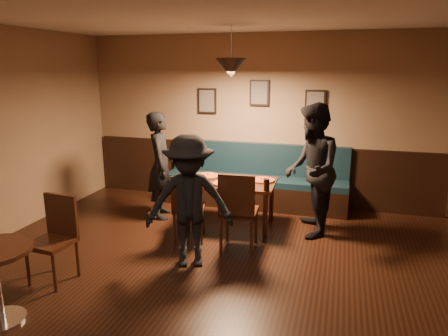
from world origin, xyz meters
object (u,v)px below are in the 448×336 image
at_px(diner_left, 161,165).
at_px(tabasco_bottle, 264,181).
at_px(dining_table, 231,204).
at_px(cafe_chair_far, 51,241).
at_px(booth_bench, 254,177).
at_px(chair_near_right, 239,210).
at_px(soda_glass, 267,185).
at_px(diner_right, 311,170).
at_px(diner_front, 189,202).
at_px(chair_near_left, 189,206).

xyz_separation_m(diner_left, tabasco_bottle, (1.63, -0.18, -0.07)).
height_order(dining_table, cafe_chair_far, cafe_chair_far).
relative_size(booth_bench, chair_near_right, 2.95).
relative_size(chair_near_right, soda_glass, 6.18).
bearing_deg(diner_right, chair_near_right, -57.40).
distance_m(diner_front, soda_glass, 1.20).
bearing_deg(chair_near_left, tabasco_bottle, 15.10).
relative_size(dining_table, tabasco_bottle, 10.24).
xyz_separation_m(dining_table, diner_right, (1.12, 0.03, 0.57)).
xyz_separation_m(diner_front, soda_glass, (0.71, 0.97, -0.01)).
distance_m(dining_table, diner_left, 1.22).
height_order(chair_near_left, diner_right, diner_right).
xyz_separation_m(dining_table, cafe_chair_far, (-1.41, -2.07, 0.13)).
relative_size(chair_near_left, diner_right, 0.51).
xyz_separation_m(diner_right, soda_glass, (-0.54, -0.36, -0.15)).
bearing_deg(diner_front, dining_table, 64.90).
bearing_deg(diner_front, cafe_chair_far, -168.10).
distance_m(booth_bench, chair_near_left, 1.67).
height_order(diner_front, soda_glass, diner_front).
bearing_deg(diner_left, dining_table, -113.04).
bearing_deg(tabasco_bottle, soda_glass, -72.72).
distance_m(chair_near_left, cafe_chair_far, 1.77).
xyz_separation_m(chair_near_left, diner_left, (-0.72, 0.70, 0.35)).
bearing_deg(cafe_chair_far, chair_near_left, -120.06).
relative_size(diner_left, diner_right, 0.90).
relative_size(chair_near_left, tabasco_bottle, 7.49).
xyz_separation_m(booth_bench, cafe_chair_far, (-1.56, -3.04, -0.04)).
bearing_deg(dining_table, diner_left, 173.37).
xyz_separation_m(booth_bench, diner_right, (0.98, -0.94, 0.40)).
bearing_deg(diner_left, cafe_chair_far, 153.63).
bearing_deg(tabasco_bottle, diner_front, -117.91).
bearing_deg(diner_front, diner_right, 27.50).
bearing_deg(dining_table, tabasco_bottle, -13.12).
bearing_deg(tabasco_bottle, booth_bench, 108.79).
bearing_deg(chair_near_left, soda_glass, 1.50).
bearing_deg(cafe_chair_far, dining_table, -119.79).
bearing_deg(soda_glass, diner_left, 166.21).
distance_m(dining_table, diner_right, 1.25).
distance_m(chair_near_right, diner_right, 1.16).
bearing_deg(chair_near_left, chair_near_right, -21.13).
bearing_deg(cafe_chair_far, diner_right, -135.79).
xyz_separation_m(diner_left, diner_front, (0.99, -1.39, -0.04)).
xyz_separation_m(booth_bench, diner_front, (-0.28, -2.26, 0.27)).
distance_m(chair_near_left, chair_near_right, 0.71).
relative_size(dining_table, chair_near_right, 1.24).
relative_size(diner_front, soda_glass, 9.36).
height_order(booth_bench, chair_near_left, booth_bench).
xyz_separation_m(booth_bench, tabasco_bottle, (0.36, -1.06, 0.24)).
xyz_separation_m(diner_left, cafe_chair_far, (-0.29, -2.16, -0.35)).
bearing_deg(soda_glass, chair_near_right, -127.37).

